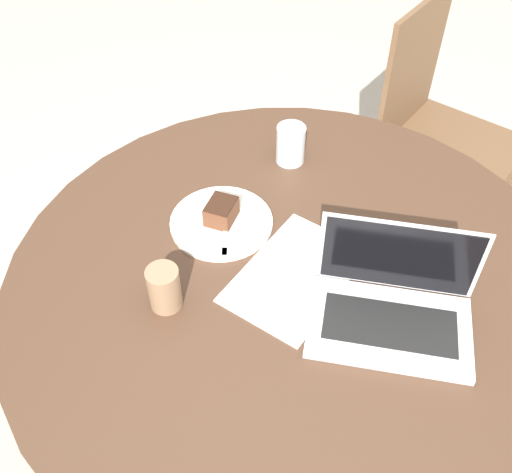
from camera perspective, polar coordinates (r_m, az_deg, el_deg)
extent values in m
plane|color=#B7AD9E|center=(1.96, 2.59, -16.94)|extent=(12.00, 12.00, 0.00)
cylinder|color=#4C3323|center=(1.95, 2.60, -16.81)|extent=(0.41, 0.41, 0.02)
cylinder|color=#4C3323|center=(1.66, 2.99, -11.57)|extent=(0.13, 0.13, 0.66)
cylinder|color=#4C3323|center=(1.38, 3.54, -4.00)|extent=(1.31, 1.31, 0.03)
cube|color=brown|center=(2.21, 18.18, 8.03)|extent=(0.43, 0.43, 0.02)
cube|color=brown|center=(2.13, 14.73, 15.31)|extent=(0.39, 0.03, 0.46)
cube|color=brown|center=(2.47, 22.73, 4.04)|extent=(0.04, 0.04, 0.45)
cube|color=brown|center=(2.18, 19.19, -1.26)|extent=(0.04, 0.04, 0.45)
cube|color=brown|center=(2.54, 14.88, 7.78)|extent=(0.04, 0.04, 0.45)
cube|color=brown|center=(2.26, 10.51, 3.09)|extent=(0.04, 0.04, 0.45)
cube|color=white|center=(1.36, 3.82, -3.62)|extent=(0.35, 0.24, 0.00)
cylinder|color=silver|center=(1.47, -3.31, 1.36)|extent=(0.25, 0.25, 0.01)
cube|color=brown|center=(1.45, -3.32, 2.37)|extent=(0.09, 0.09, 0.05)
cube|color=#351E13|center=(1.43, -3.37, 3.14)|extent=(0.09, 0.08, 0.00)
cube|color=silver|center=(1.44, -2.98, 0.62)|extent=(0.14, 0.12, 0.00)
cube|color=silver|center=(1.39, -3.12, -1.55)|extent=(0.04, 0.04, 0.00)
cylinder|color=#997556|center=(1.28, -8.73, -4.87)|extent=(0.07, 0.07, 0.11)
cylinder|color=silver|center=(1.62, 3.32, 8.76)|extent=(0.08, 0.08, 0.11)
cube|color=silver|center=(1.29, 12.56, -8.45)|extent=(0.34, 0.39, 0.02)
cube|color=black|center=(1.28, 12.63, -8.19)|extent=(0.24, 0.30, 0.00)
cube|color=silver|center=(1.28, 13.49, -1.81)|extent=(0.16, 0.30, 0.19)
cube|color=black|center=(1.28, 13.49, -1.94)|extent=(0.15, 0.28, 0.18)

